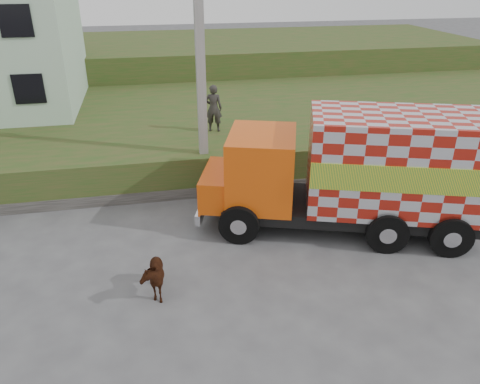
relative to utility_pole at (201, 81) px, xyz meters
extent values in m
plane|color=#474749|center=(1.00, -4.60, -4.08)|extent=(120.00, 120.00, 0.00)
cube|color=#264E1A|center=(1.00, 5.40, -3.33)|extent=(40.00, 12.00, 1.50)
cube|color=#264E1A|center=(1.00, 17.40, -2.58)|extent=(40.00, 12.00, 3.00)
cube|color=#595651|center=(-1.00, -0.40, -3.88)|extent=(16.00, 0.50, 0.40)
cube|color=gray|center=(0.00, 0.00, -0.08)|extent=(0.30, 0.30, 8.00)
cube|color=black|center=(4.00, -3.61, -3.35)|extent=(7.93, 4.67, 0.39)
cube|color=#D64A0B|center=(1.47, -2.78, -2.13)|extent=(2.69, 3.05, 2.22)
cube|color=#D64A0B|center=(0.26, -2.38, -2.80)|extent=(1.78, 2.56, 1.00)
cube|color=silver|center=(5.27, -4.03, -1.74)|extent=(5.68, 4.12, 2.89)
cube|color=yellow|center=(4.84, -5.31, -1.74)|extent=(4.87, 1.63, 0.78)
cube|color=yellow|center=(5.69, -2.74, -1.74)|extent=(4.87, 1.63, 0.78)
cube|color=silver|center=(-0.27, -2.21, -3.46)|extent=(0.95, 2.48, 0.33)
cylinder|color=black|center=(0.54, -3.82, -3.46)|extent=(1.28, 0.75, 1.22)
cylinder|color=black|center=(1.34, -1.40, -3.46)|extent=(1.28, 0.75, 1.22)
cylinder|color=black|center=(4.66, -5.17, -3.46)|extent=(1.28, 0.75, 1.22)
cylinder|color=black|center=(5.45, -2.74, -3.46)|extent=(1.28, 0.75, 1.22)
cylinder|color=black|center=(6.35, -5.72, -3.46)|extent=(1.28, 0.75, 1.22)
cylinder|color=black|center=(7.14, -3.30, -3.46)|extent=(1.28, 0.75, 1.22)
imported|color=#331A0C|center=(-2.11, -5.84, -3.51)|extent=(0.65, 1.36, 1.14)
imported|color=#2D2A28|center=(0.74, 2.38, -1.63)|extent=(0.78, 0.62, 1.89)
camera|label=1|loc=(-1.84, -15.78, 3.52)|focal=35.00mm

